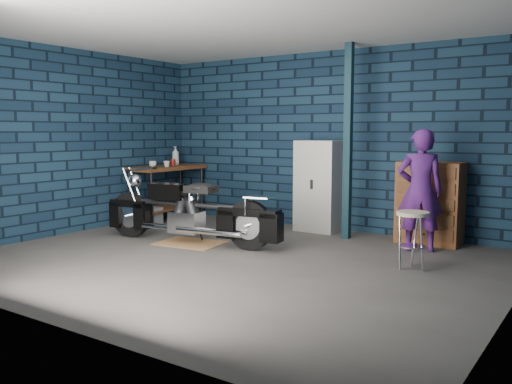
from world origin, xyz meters
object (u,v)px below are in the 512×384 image
Objects in this scene: motorcycle at (190,207)px; storage_bin at (147,215)px; workbench at (167,193)px; person at (420,190)px; locker at (319,186)px; tool_chest at (430,203)px; shop_stool at (412,241)px.

storage_bin is (-1.63, 0.80, -0.36)m from motorcycle.
person reaches higher than workbench.
storage_bin is at bearing -159.48° from locker.
storage_bin is 0.39× the size of tool_chest.
shop_stool is at bearing -6.14° from storage_bin.
workbench is 2.10m from motorcycle.
tool_chest is 1.72× the size of shop_stool.
motorcycle reaches higher than storage_bin.
tool_chest is at bearing 12.90° from storage_bin.
storage_bin is at bearing 146.34° from motorcycle.
person is at bearing 6.21° from storage_bin.
tool_chest is at bearing 0.00° from locker.
tool_chest reaches higher than storage_bin.
tool_chest reaches higher than shop_stool.
motorcycle is 5.28× the size of storage_bin.
shop_stool is at bearing 80.73° from person.
shop_stool reaches higher than storage_bin.
person is (4.32, -0.03, 0.31)m from workbench.
motorcycle is at bearing -119.11° from locker.
workbench reaches higher than shop_stool.
workbench is 4.33m from tool_chest.
locker is at bearing 20.52° from storage_bin.
tool_chest is (1.66, 0.00, -0.13)m from locker.
storage_bin is (0.02, -0.50, -0.32)m from workbench.
person is 0.56m from tool_chest.
person is at bearing -0.42° from workbench.
locker is at bearing 10.31° from workbench.
tool_chest reaches higher than workbench.
locker is at bearing 53.56° from motorcycle.
storage_bin is at bearing -87.71° from workbench.
locker reaches higher than storage_bin.
person reaches higher than storage_bin.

